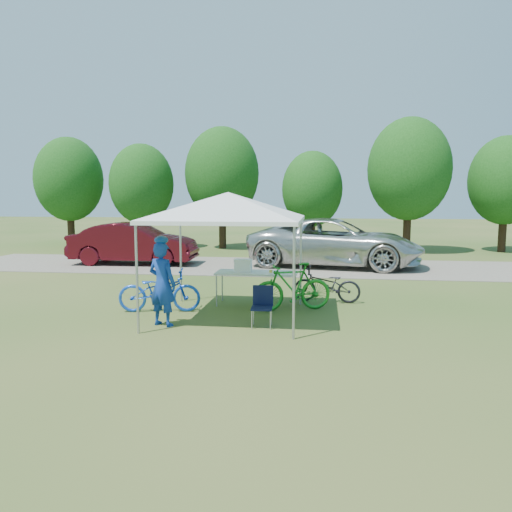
{
  "coord_description": "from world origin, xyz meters",
  "views": [
    {
      "loc": [
        1.99,
        -10.53,
        2.64
      ],
      "look_at": [
        0.34,
        2.0,
        1.12
      ],
      "focal_mm": 35.0,
      "sensor_mm": 36.0,
      "label": 1
    }
  ],
  "objects": [
    {
      "name": "sedan",
      "position": [
        -5.25,
        7.95,
        0.82
      ],
      "size": [
        4.9,
        1.86,
        1.6
      ],
      "primitive_type": "imported",
      "rotation": [
        0.0,
        0.0,
        1.6
      ],
      "color": "#460B13",
      "rests_on": "gravel_strip"
    },
    {
      "name": "treeline",
      "position": [
        -0.29,
        14.05,
        3.53
      ],
      "size": [
        24.89,
        4.28,
        6.3
      ],
      "color": "#382314",
      "rests_on": "ground"
    },
    {
      "name": "ice_cream_cup",
      "position": [
        0.79,
        1.33,
        0.84
      ],
      "size": [
        0.08,
        0.08,
        0.06
      ],
      "primitive_type": "cylinder",
      "color": "yellow",
      "rests_on": "folding_table"
    },
    {
      "name": "bike_blue",
      "position": [
        -1.68,
        0.33,
        0.49
      ],
      "size": [
        1.95,
        0.95,
        0.98
      ],
      "primitive_type": "imported",
      "rotation": [
        0.0,
        0.0,
        1.74
      ],
      "color": "blue",
      "rests_on": "ground"
    },
    {
      "name": "folding_chair",
      "position": [
        0.81,
        -0.62,
        0.48
      ],
      "size": [
        0.44,
        0.45,
        0.82
      ],
      "rotation": [
        0.0,
        0.0,
        0.05
      ],
      "color": "black",
      "rests_on": "ground"
    },
    {
      "name": "cyclist",
      "position": [
        -1.21,
        -0.86,
        0.87
      ],
      "size": [
        0.74,
        0.61,
        1.73
      ],
      "primitive_type": "imported",
      "rotation": [
        0.0,
        0.0,
        2.78
      ],
      "color": "navy",
      "rests_on": "ground"
    },
    {
      "name": "minivan",
      "position": [
        2.5,
        8.38,
        0.92
      ],
      "size": [
        6.86,
        3.97,
        1.8
      ],
      "primitive_type": "imported",
      "rotation": [
        0.0,
        0.0,
        1.41
      ],
      "color": "silver",
      "rests_on": "gravel_strip"
    },
    {
      "name": "canopy",
      "position": [
        0.0,
        0.0,
        2.65
      ],
      "size": [
        4.53,
        4.53,
        3.0
      ],
      "color": "#A5A5AA",
      "rests_on": "ground"
    },
    {
      "name": "gravel_strip",
      "position": [
        0.0,
        8.0,
        0.01
      ],
      "size": [
        24.0,
        5.0,
        0.02
      ],
      "primitive_type": "cube",
      "color": "gray",
      "rests_on": "ground"
    },
    {
      "name": "bike_dark",
      "position": [
        2.14,
        1.87,
        0.44
      ],
      "size": [
        1.72,
        0.75,
        0.88
      ],
      "primitive_type": "imported",
      "rotation": [
        0.0,
        0.0,
        -1.67
      ],
      "color": "black",
      "rests_on": "ground"
    },
    {
      "name": "folding_table",
      "position": [
        0.43,
        1.38,
        0.76
      ],
      "size": [
        1.97,
        0.82,
        0.81
      ],
      "color": "white",
      "rests_on": "ground"
    },
    {
      "name": "cooler",
      "position": [
        0.1,
        1.38,
        0.96
      ],
      "size": [
        0.42,
        0.29,
        0.31
      ],
      "color": "white",
      "rests_on": "folding_table"
    },
    {
      "name": "bike_green",
      "position": [
        1.34,
        0.84,
        0.56
      ],
      "size": [
        1.93,
        1.16,
        1.12
      ],
      "primitive_type": "imported",
      "rotation": [
        0.0,
        0.0,
        -1.2
      ],
      "color": "#1C8121",
      "rests_on": "ground"
    },
    {
      "name": "ground",
      "position": [
        0.0,
        0.0,
        0.0
      ],
      "size": [
        100.0,
        100.0,
        0.0
      ],
      "primitive_type": "plane",
      "color": "#2D5119",
      "rests_on": "ground"
    }
  ]
}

